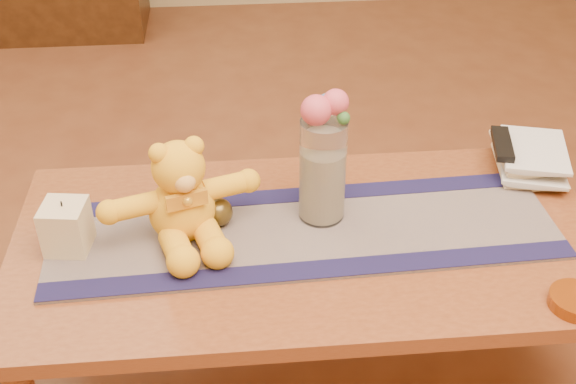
{
  "coord_description": "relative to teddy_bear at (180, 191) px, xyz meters",
  "views": [
    {
      "loc": [
        -0.17,
        -1.34,
        1.52
      ],
      "look_at": [
        -0.05,
        0.0,
        0.58
      ],
      "focal_mm": 45.24,
      "sensor_mm": 36.0,
      "label": 1
    }
  ],
  "objects": [
    {
      "name": "floor",
      "position": [
        0.29,
        -0.03,
        -0.58
      ],
      "size": [
        5.5,
        5.5,
        0.0
      ],
      "primitive_type": "plane",
      "color": "brown",
      "rests_on": "ground"
    },
    {
      "name": "coffee_table_top",
      "position": [
        0.29,
        -0.03,
        -0.15
      ],
      "size": [
        1.4,
        0.7,
        0.04
      ],
      "primitive_type": "cube",
      "color": "brown",
      "rests_on": "floor"
    },
    {
      "name": "table_leg_bl",
      "position": [
        -0.35,
        0.26,
        -0.37
      ],
      "size": [
        0.07,
        0.07,
        0.41
      ],
      "primitive_type": "cylinder",
      "color": "brown",
      "rests_on": "floor"
    },
    {
      "name": "table_leg_br",
      "position": [
        0.93,
        0.26,
        -0.37
      ],
      "size": [
        0.07,
        0.07,
        0.41
      ],
      "primitive_type": "cylinder",
      "color": "brown",
      "rests_on": "floor"
    },
    {
      "name": "persian_runner",
      "position": [
        0.28,
        -0.02,
        -0.12
      ],
      "size": [
        1.21,
        0.39,
        0.01
      ],
      "primitive_type": "cube",
      "rotation": [
        0.0,
        0.0,
        0.04
      ],
      "color": "#16183F",
      "rests_on": "coffee_table_top"
    },
    {
      "name": "runner_border_near",
      "position": [
        0.29,
        -0.16,
        -0.12
      ],
      "size": [
        1.2,
        0.1,
        0.0
      ],
      "primitive_type": "cube",
      "rotation": [
        0.0,
        0.0,
        0.04
      ],
      "color": "#17143C",
      "rests_on": "persian_runner"
    },
    {
      "name": "runner_border_far",
      "position": [
        0.28,
        0.13,
        -0.12
      ],
      "size": [
        1.2,
        0.1,
        0.0
      ],
      "primitive_type": "cube",
      "rotation": [
        0.0,
        0.0,
        0.04
      ],
      "color": "#17143C",
      "rests_on": "persian_runner"
    },
    {
      "name": "teddy_bear",
      "position": [
        0.0,
        0.0,
        0.0
      ],
      "size": [
        0.42,
        0.38,
        0.24
      ],
      "primitive_type": null,
      "rotation": [
        0.0,
        0.0,
        0.3
      ],
      "color": "yellow",
      "rests_on": "persian_runner"
    },
    {
      "name": "pillar_candle",
      "position": [
        -0.26,
        -0.03,
        -0.06
      ],
      "size": [
        0.11,
        0.11,
        0.12
      ],
      "primitive_type": "cube",
      "rotation": [
        0.0,
        0.0,
        -0.14
      ],
      "color": "beige",
      "rests_on": "persian_runner"
    },
    {
      "name": "candle_wick",
      "position": [
        -0.26,
        -0.03,
        0.0
      ],
      "size": [
        0.0,
        0.0,
        0.01
      ],
      "primitive_type": "cylinder",
      "rotation": [
        0.0,
        0.0,
        -0.14
      ],
      "color": "black",
      "rests_on": "pillar_candle"
    },
    {
      "name": "glass_vase",
      "position": [
        0.33,
        0.04,
        0.01
      ],
      "size": [
        0.11,
        0.11,
        0.26
      ],
      "primitive_type": "cylinder",
      "color": "silver",
      "rests_on": "persian_runner"
    },
    {
      "name": "potpourri_fill",
      "position": [
        0.33,
        0.04,
        -0.03
      ],
      "size": [
        0.09,
        0.09,
        0.18
      ],
      "primitive_type": "cylinder",
      "color": "beige",
      "rests_on": "glass_vase"
    },
    {
      "name": "rose_left",
      "position": [
        0.31,
        0.03,
        0.18
      ],
      "size": [
        0.07,
        0.07,
        0.07
      ],
      "primitive_type": "sphere",
      "color": "#CD485C",
      "rests_on": "glass_vase"
    },
    {
      "name": "rose_right",
      "position": [
        0.36,
        0.05,
        0.19
      ],
      "size": [
        0.06,
        0.06,
        0.06
      ],
      "primitive_type": "sphere",
      "color": "#CD485C",
      "rests_on": "glass_vase"
    },
    {
      "name": "blue_flower_back",
      "position": [
        0.34,
        0.08,
        0.17
      ],
      "size": [
        0.04,
        0.04,
        0.04
      ],
      "primitive_type": "sphere",
      "color": "#4F6AAC",
      "rests_on": "glass_vase"
    },
    {
      "name": "blue_flower_side",
      "position": [
        0.3,
        0.06,
        0.16
      ],
      "size": [
        0.04,
        0.04,
        0.04
      ],
      "primitive_type": "sphere",
      "color": "#4F6AAC",
      "rests_on": "glass_vase"
    },
    {
      "name": "leaf_sprig",
      "position": [
        0.37,
        0.02,
        0.16
      ],
      "size": [
        0.03,
        0.03,
        0.03
      ],
      "primitive_type": "sphere",
      "color": "#33662D",
      "rests_on": "glass_vase"
    },
    {
      "name": "bronze_ball",
      "position": [
        0.08,
        0.03,
        -0.09
      ],
      "size": [
        0.08,
        0.08,
        0.07
      ],
      "primitive_type": "sphere",
      "rotation": [
        0.0,
        0.0,
        -0.24
      ],
      "color": "#4B3C19",
      "rests_on": "persian_runner"
    },
    {
      "name": "book_bottom",
      "position": [
        0.83,
        0.21,
        -0.12
      ],
      "size": [
        0.2,
        0.25,
        0.02
      ],
      "primitive_type": "imported",
      "rotation": [
        0.0,
        0.0,
        -0.17
      ],
      "color": "#F4E0BC",
      "rests_on": "coffee_table_top"
    },
    {
      "name": "book_lower",
      "position": [
        0.83,
        0.21,
        -0.1
      ],
      "size": [
        0.22,
        0.26,
        0.02
      ],
      "primitive_type": "imported",
      "rotation": [
        0.0,
        0.0,
        -0.3
      ],
      "color": "#F4E0BC",
      "rests_on": "book_bottom"
    },
    {
      "name": "book_upper",
      "position": [
        0.82,
        0.22,
        -0.08
      ],
      "size": [
        0.19,
        0.24,
        0.02
      ],
      "primitive_type": "imported",
      "rotation": [
        0.0,
        0.0,
        -0.11
      ],
      "color": "#F4E0BC",
      "rests_on": "book_lower"
    },
    {
      "name": "book_top",
      "position": [
        0.83,
        0.21,
        -0.06
      ],
      "size": [
        0.22,
        0.26,
        0.02
      ],
      "primitive_type": "imported",
      "rotation": [
        0.0,
        0.0,
        -0.27
      ],
      "color": "#F4E0BC",
      "rests_on": "book_upper"
    },
    {
      "name": "tv_remote",
      "position": [
        0.83,
        0.2,
        -0.04
      ],
      "size": [
        0.08,
        0.17,
        0.02
      ],
      "primitive_type": "cube",
      "rotation": [
        0.0,
        0.0,
        -0.22
      ],
      "color": "black",
      "rests_on": "book_top"
    },
    {
      "name": "amber_dish",
      "position": [
        0.82,
        -0.31,
        -0.11
      ],
      "size": [
        0.15,
        0.15,
        0.03
      ],
      "primitive_type": "cylinder",
      "rotation": [
        0.0,
        0.0,
        -0.43
      ],
      "color": "#BF5914",
      "rests_on": "coffee_table_top"
    }
  ]
}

